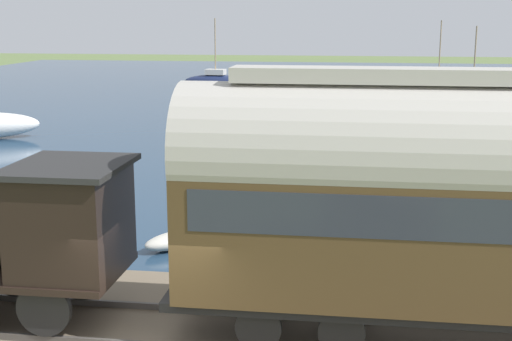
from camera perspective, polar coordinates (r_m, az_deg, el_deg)
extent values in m
cube|color=navy|center=(54.89, 4.62, 5.98)|extent=(80.00, 80.00, 0.01)
cube|color=#4C4742|center=(13.70, -6.43, -10.84)|extent=(0.07, 54.88, 0.12)
cylinder|color=black|center=(12.71, -16.60, -10.58)|extent=(0.12, 0.95, 0.95)
cylinder|color=black|center=(14.06, -13.91, -8.17)|extent=(0.12, 0.95, 0.95)
cylinder|color=black|center=(14.59, -18.75, -7.72)|extent=(0.12, 0.95, 0.95)
cube|color=black|center=(12.86, -14.54, -3.81)|extent=(1.99, 1.67, 1.79)
cube|color=#282828|center=(12.64, -14.77, 0.32)|extent=(2.19, 1.91, 0.10)
cylinder|color=black|center=(11.68, 6.86, -12.74)|extent=(0.12, 0.76, 0.76)
cylinder|color=black|center=(13.14, 7.02, -9.81)|extent=(0.12, 0.76, 0.76)
cylinder|color=black|center=(11.77, 0.19, -12.44)|extent=(0.12, 0.76, 0.76)
cylinder|color=black|center=(13.22, 1.14, -9.58)|extent=(0.12, 0.76, 0.76)
cube|color=black|center=(12.50, 18.25, -10.04)|extent=(1.91, 10.69, 0.16)
cube|color=#4C381E|center=(12.09, 18.65, -4.44)|extent=(2.13, 10.26, 2.38)
cube|color=#2D333D|center=(11.98, 18.79, -2.53)|extent=(2.16, 9.62, 0.67)
cylinder|color=#B2ADA3|center=(11.82, 19.05, 1.11)|extent=(2.23, 10.26, 2.23)
cube|color=#B2ADA3|center=(11.65, 19.47, 7.08)|extent=(0.74, 8.55, 0.24)
ellipsoid|color=gold|center=(58.83, 14.37, 6.67)|extent=(3.23, 5.71, 1.24)
cylinder|color=#9E8460|center=(58.64, 14.51, 9.41)|extent=(0.10, 0.10, 4.39)
cube|color=silver|center=(58.76, 14.41, 7.49)|extent=(1.27, 1.84, 0.45)
ellipsoid|color=#192347|center=(60.13, -3.25, 7.11)|extent=(2.21, 5.49, 1.16)
cylinder|color=#9E8460|center=(59.94, -3.28, 9.87)|extent=(0.10, 0.10, 4.62)
cube|color=silver|center=(60.07, -3.26, 7.88)|extent=(1.20, 1.69, 0.45)
ellipsoid|color=black|center=(49.59, 16.90, 5.31)|extent=(1.89, 5.71, 0.83)
cylinder|color=#9E8460|center=(49.36, 17.09, 8.38)|extent=(0.10, 0.10, 4.51)
cube|color=silver|center=(49.52, 16.95, 6.04)|extent=(0.88, 1.76, 0.45)
ellipsoid|color=#B7B2A3|center=(20.60, 19.61, -4.60)|extent=(1.47, 2.70, 0.53)
ellipsoid|color=beige|center=(18.93, -6.26, -5.52)|extent=(1.95, 1.88, 0.46)
ellipsoid|color=silver|center=(24.58, -16.54, -1.77)|extent=(1.40, 2.09, 0.48)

